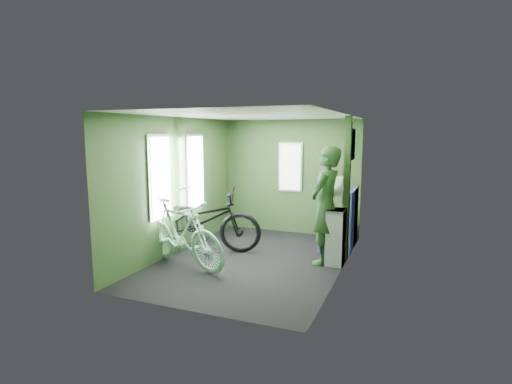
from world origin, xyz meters
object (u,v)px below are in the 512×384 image
bicycle_black (201,252)px  bicycle_mint (182,267)px  passenger (325,205)px  bench_seat (340,229)px  waste_box (336,237)px

bicycle_black → bicycle_mint: (0.12, -0.80, 0.00)m
passenger → bench_seat: passenger is taller
waste_box → bench_seat: 1.04m
passenger → bicycle_mint: bearing=-48.7°
waste_box → bench_seat: bearing=96.2°
bicycle_black → waste_box: (2.28, 0.20, 0.44)m
bicycle_mint → waste_box: (2.16, 1.00, 0.44)m
bicycle_mint → waste_box: 2.42m
bicycle_mint → bench_seat: bench_seat is taller
bicycle_black → bench_seat: bench_seat is taller
bicycle_black → bicycle_mint: bicycle_black is taller
passenger → waste_box: (0.18, -0.02, -0.49)m
bicycle_black → waste_box: waste_box is taller
waste_box → passenger: bearing=174.8°
passenger → bench_seat: (0.07, 1.01, -0.61)m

